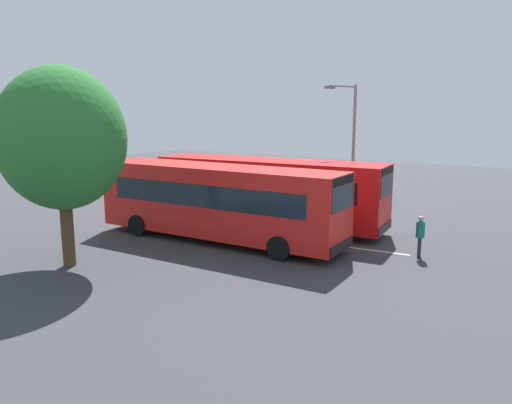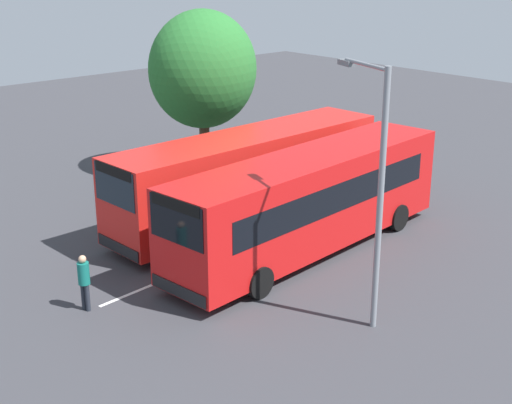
# 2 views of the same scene
# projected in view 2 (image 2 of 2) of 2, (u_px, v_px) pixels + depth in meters

# --- Properties ---
(ground_plane) EXTENTS (67.99, 67.99, 0.00)m
(ground_plane) POSITION_uv_depth(u_px,v_px,m) (267.00, 238.00, 24.66)
(ground_plane) COLOR #38383D
(bus_far_left) EXTENTS (11.22, 2.76, 3.20)m
(bus_far_left) POSITION_uv_depth(u_px,v_px,m) (248.00, 174.00, 25.66)
(bus_far_left) COLOR red
(bus_far_left) RESTS_ON ground
(bus_center_left) EXTENTS (11.31, 3.31, 3.20)m
(bus_center_left) POSITION_uv_depth(u_px,v_px,m) (309.00, 200.00, 23.02)
(bus_center_left) COLOR red
(bus_center_left) RESTS_ON ground
(pedestrian) EXTENTS (0.38, 0.38, 1.61)m
(pedestrian) POSITION_uv_depth(u_px,v_px,m) (84.00, 278.00, 19.43)
(pedestrian) COLOR #232833
(pedestrian) RESTS_ON ground
(street_lamp) EXTENTS (0.86, 2.17, 6.74)m
(street_lamp) POSITION_uv_depth(u_px,v_px,m) (376.00, 180.00, 17.81)
(street_lamp) COLOR gray
(street_lamp) RESTS_ON ground
(depot_tree) EXTENTS (4.70, 4.23, 7.02)m
(depot_tree) POSITION_uv_depth(u_px,v_px,m) (203.00, 70.00, 30.24)
(depot_tree) COLOR #4C3823
(depot_tree) RESTS_ON ground
(lane_stripe_outer_left) EXTENTS (13.70, 1.34, 0.01)m
(lane_stripe_outer_left) POSITION_uv_depth(u_px,v_px,m) (267.00, 238.00, 24.66)
(lane_stripe_outer_left) COLOR silver
(lane_stripe_outer_left) RESTS_ON ground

